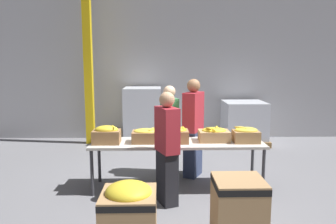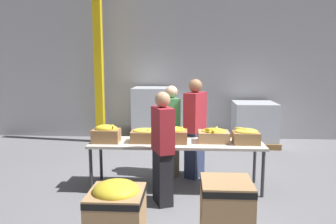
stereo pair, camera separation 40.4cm
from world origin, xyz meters
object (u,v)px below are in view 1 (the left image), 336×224
object	(u,v)px
banana_box_3	(214,134)
pallet_stack_1	(143,116)
volunteer_0	(193,129)
volunteer_1	(167,149)
support_pillar	(88,61)
banana_box_4	(246,134)
banana_box_1	(145,135)
donation_bin_1	(238,209)
donation_bin_0	(129,212)
sorting_table	(177,145)
pallet_stack_0	(244,123)
banana_box_2	(176,134)
volunteer_2	(169,131)
banana_box_0	(107,135)

from	to	relation	value
banana_box_3	pallet_stack_1	world-z (taller)	pallet_stack_1
volunteer_0	volunteer_1	world-z (taller)	volunteer_0
volunteer_1	support_pillar	xyz separation A→B (m)	(-1.80, 3.53, 1.22)
banana_box_4	volunteer_0	world-z (taller)	volunteer_0
banana_box_1	support_pillar	size ratio (longest dim) A/B	0.10
banana_box_3	donation_bin_1	bearing A→B (deg)	-89.83
donation_bin_0	pallet_stack_1	distance (m)	4.58
sorting_table	pallet_stack_1	world-z (taller)	pallet_stack_1
banana_box_1	pallet_stack_1	distance (m)	2.98
sorting_table	pallet_stack_0	distance (m)	3.37
banana_box_2	volunteer_2	size ratio (longest dim) A/B	0.24
volunteer_0	banana_box_3	bearing A→B (deg)	55.56
banana_box_2	pallet_stack_0	distance (m)	3.43
donation_bin_0	banana_box_1	bearing A→B (deg)	85.99
support_pillar	pallet_stack_0	size ratio (longest dim) A/B	3.78
banana_box_0	banana_box_4	distance (m)	2.14
banana_box_3	pallet_stack_0	distance (m)	3.08
sorting_table	banana_box_2	distance (m)	0.18
banana_box_0	volunteer_1	bearing A→B (deg)	-29.40
sorting_table	donation_bin_1	size ratio (longest dim) A/B	3.67
donation_bin_0	pallet_stack_0	bearing A→B (deg)	62.01
sorting_table	volunteer_1	distance (m)	0.61
sorting_table	banana_box_4	distance (m)	1.07
banana_box_1	pallet_stack_0	bearing A→B (deg)	51.73
volunteer_0	pallet_stack_0	world-z (taller)	volunteer_0
banana_box_2	banana_box_4	size ratio (longest dim) A/B	0.98
volunteer_1	volunteer_2	distance (m)	1.21
banana_box_2	pallet_stack_0	world-z (taller)	pallet_stack_0
pallet_stack_0	banana_box_2	bearing A→B (deg)	-121.89
sorting_table	banana_box_2	bearing A→B (deg)	-126.85
volunteer_2	support_pillar	size ratio (longest dim) A/B	0.39
banana_box_3	donation_bin_0	world-z (taller)	banana_box_3
banana_box_4	volunteer_2	world-z (taller)	volunteer_2
banana_box_0	banana_box_3	size ratio (longest dim) A/B	0.88
volunteer_1	pallet_stack_0	size ratio (longest dim) A/B	1.49
banana_box_1	banana_box_2	bearing A→B (deg)	-1.93
banana_box_3	pallet_stack_1	size ratio (longest dim) A/B	0.34
support_pillar	pallet_stack_1	xyz separation A→B (m)	(1.28, -0.01, -1.33)
volunteer_0	banana_box_1	bearing A→B (deg)	-27.45
volunteer_2	pallet_stack_0	world-z (taller)	volunteer_2
volunteer_0	volunteer_1	size ratio (longest dim) A/B	1.07
banana_box_1	banana_box_2	size ratio (longest dim) A/B	1.06
volunteer_2	donation_bin_0	xyz separation A→B (m)	(-0.50, -2.25, -0.41)
sorting_table	donation_bin_1	world-z (taller)	sorting_table
banana_box_1	banana_box_4	bearing A→B (deg)	-1.05
sorting_table	volunteer_1	size ratio (longest dim) A/B	1.69
banana_box_2	donation_bin_1	size ratio (longest dim) A/B	0.53
donation_bin_1	pallet_stack_1	world-z (taller)	pallet_stack_1
banana_box_1	donation_bin_0	distance (m)	1.68
volunteer_1	volunteer_2	bearing A→B (deg)	-24.89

